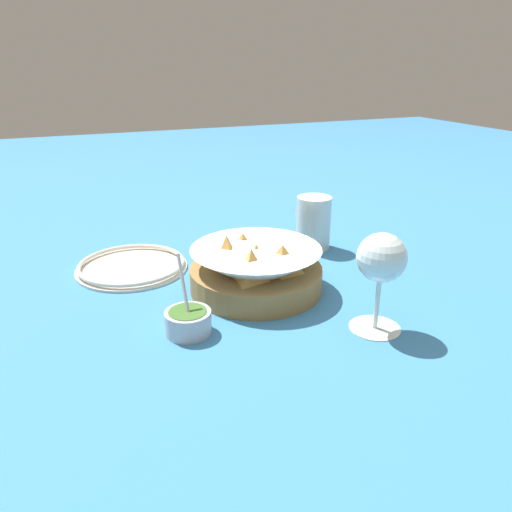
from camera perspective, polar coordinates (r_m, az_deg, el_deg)
name	(u,v)px	position (r m, az deg, el deg)	size (l,w,h in m)	color
ground_plane	(249,293)	(0.84, -0.81, -4.24)	(4.00, 4.00, 0.00)	teal
food_basket	(255,270)	(0.84, -0.07, -1.66)	(0.22, 0.22, 0.10)	olive
sauce_cup	(188,321)	(0.72, -7.76, -7.34)	(0.07, 0.07, 0.11)	#B7B7BC
wine_glass	(381,262)	(0.71, 14.13, -0.66)	(0.08, 0.08, 0.15)	silver
beer_mug	(313,224)	(1.03, 6.51, 3.62)	(0.11, 0.07, 0.11)	silver
side_plate	(132,266)	(0.96, -14.01, -1.07)	(0.20, 0.20, 0.01)	silver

